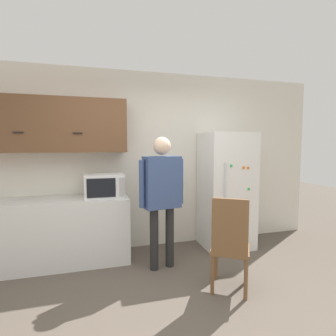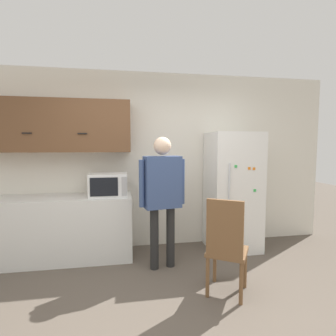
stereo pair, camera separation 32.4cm
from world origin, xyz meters
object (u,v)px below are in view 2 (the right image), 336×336
at_px(microwave, 108,185).
at_px(person, 162,189).
at_px(refrigerator, 233,191).
at_px(chair, 226,244).

relative_size(microwave, person, 0.30).
height_order(refrigerator, chair, refrigerator).
distance_m(microwave, refrigerator, 1.86).
height_order(microwave, chair, microwave).
relative_size(microwave, chair, 0.49).
distance_m(refrigerator, chair, 1.41).
xyz_separation_m(microwave, chair, (1.25, -1.20, -0.48)).
height_order(person, chair, person).
xyz_separation_m(person, chair, (0.55, -0.77, -0.47)).
height_order(microwave, refrigerator, refrigerator).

